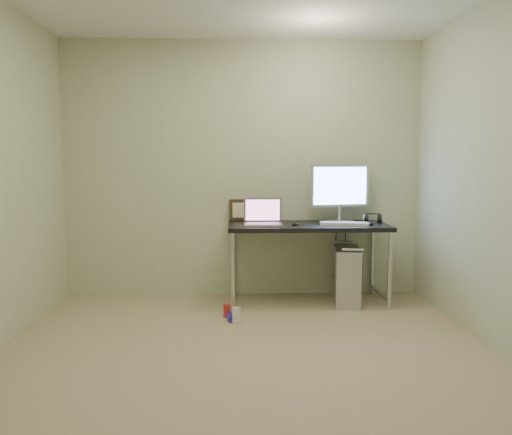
% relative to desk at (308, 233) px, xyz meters
% --- Properties ---
extents(floor, '(3.50, 3.50, 0.00)m').
position_rel_desk_xyz_m(floor, '(-0.60, -1.43, -0.67)').
color(floor, tan).
rests_on(floor, ground).
extents(wall_back, '(3.50, 0.02, 2.50)m').
position_rel_desk_xyz_m(wall_back, '(-0.60, 0.32, 0.58)').
color(wall_back, beige).
rests_on(wall_back, ground).
extents(desk, '(1.48, 0.65, 0.75)m').
position_rel_desk_xyz_m(desk, '(0.00, 0.00, 0.00)').
color(desk, black).
rests_on(desk, ground).
extents(tower_computer, '(0.30, 0.54, 0.56)m').
position_rel_desk_xyz_m(tower_computer, '(0.37, -0.06, -0.40)').
color(tower_computer, silver).
rests_on(tower_computer, ground).
extents(cable_a, '(0.01, 0.16, 0.69)m').
position_rel_desk_xyz_m(cable_a, '(0.32, 0.27, -0.27)').
color(cable_a, black).
rests_on(cable_a, ground).
extents(cable_b, '(0.02, 0.11, 0.71)m').
position_rel_desk_xyz_m(cable_b, '(0.41, 0.25, -0.29)').
color(cable_b, black).
rests_on(cable_b, ground).
extents(can_red, '(0.08, 0.08, 0.11)m').
position_rel_desk_xyz_m(can_red, '(-0.75, -0.44, -0.61)').
color(can_red, red).
rests_on(can_red, ground).
extents(can_white, '(0.07, 0.07, 0.13)m').
position_rel_desk_xyz_m(can_white, '(-0.67, -0.60, -0.60)').
color(can_white, white).
rests_on(can_white, ground).
extents(can_blue, '(0.08, 0.13, 0.06)m').
position_rel_desk_xyz_m(can_blue, '(-0.72, -0.55, -0.63)').
color(can_blue, '#2A21C4').
rests_on(can_blue, ground).
extents(laptop, '(0.36, 0.29, 0.24)m').
position_rel_desk_xyz_m(laptop, '(-0.42, -0.06, 0.14)').
color(laptop, silver).
rests_on(laptop, desk).
extents(monitor, '(0.59, 0.22, 0.56)m').
position_rel_desk_xyz_m(monitor, '(0.33, 0.15, 0.41)').
color(monitor, silver).
rests_on(monitor, desk).
extents(keyboard, '(0.46, 0.22, 0.03)m').
position_rel_desk_xyz_m(keyboard, '(0.32, -0.12, 0.10)').
color(keyboard, silver).
rests_on(keyboard, desk).
extents(mouse_right, '(0.09, 0.12, 0.04)m').
position_rel_desk_xyz_m(mouse_right, '(0.56, -0.11, 0.10)').
color(mouse_right, black).
rests_on(mouse_right, desk).
extents(mouse_left, '(0.09, 0.12, 0.04)m').
position_rel_desk_xyz_m(mouse_left, '(-0.13, -0.09, 0.10)').
color(mouse_left, black).
rests_on(mouse_left, desk).
extents(headphones, '(0.19, 0.11, 0.11)m').
position_rel_desk_xyz_m(headphones, '(0.64, 0.09, 0.11)').
color(headphones, black).
rests_on(headphones, desk).
extents(picture_frame, '(0.27, 0.08, 0.21)m').
position_rel_desk_xyz_m(picture_frame, '(-0.61, 0.30, 0.19)').
color(picture_frame, black).
rests_on(picture_frame, desk).
extents(webcam, '(0.05, 0.04, 0.13)m').
position_rel_desk_xyz_m(webcam, '(-0.41, 0.24, 0.18)').
color(webcam, silver).
rests_on(webcam, desk).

